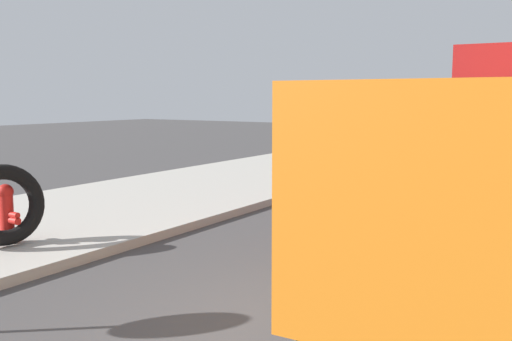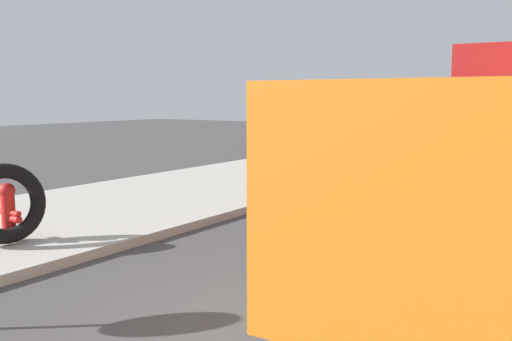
% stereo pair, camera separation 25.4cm
% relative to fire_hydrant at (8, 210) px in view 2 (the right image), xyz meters
% --- Properties ---
extents(fire_hydrant, '(0.23, 0.53, 0.88)m').
position_rel_fire_hydrant_xyz_m(fire_hydrant, '(0.00, 0.00, 0.00)').
color(fire_hydrant, red).
rests_on(fire_hydrant, sidewalk_curb).
extents(loose_tire, '(1.24, 0.66, 1.21)m').
position_rel_fire_hydrant_xyz_m(loose_tire, '(-0.11, -0.11, 0.13)').
color(loose_tire, black).
rests_on(loose_tire, sidewalk_curb).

